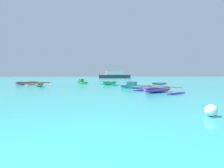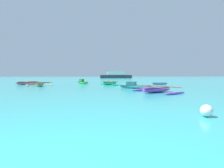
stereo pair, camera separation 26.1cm
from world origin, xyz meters
The scene contains 9 objects.
moored_boat_0 centered at (5.42, 17.99, 0.27)m, with size 3.83×2.09×0.76m.
moored_boat_1 centered at (-1.29, 27.48, 0.28)m, with size 2.14×2.54×0.81m.
moored_boat_2 centered at (-9.54, 26.36, 0.25)m, with size 3.92×4.01×0.52m.
moored_boat_3 centered at (10.62, 24.80, 0.17)m, with size 2.36×0.91×0.30m.
moored_boat_4 centered at (-6.62, 22.80, 0.23)m, with size 3.95×3.62×0.48m.
moored_boat_5 centered at (6.42, 13.45, 0.25)m, with size 4.19×4.64×0.53m.
moored_boat_6 centered at (2.97, 24.68, 0.26)m, with size 2.95×4.00×0.55m.
mooring_buoy_0 centered at (5.40, 4.81, 0.22)m, with size 0.45×0.45×0.45m.
distant_ferry centered at (8.36, 71.38, 1.17)m, with size 13.06×2.87×2.87m.
Camera 2 is at (1.44, -1.31, 1.57)m, focal length 28.00 mm.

